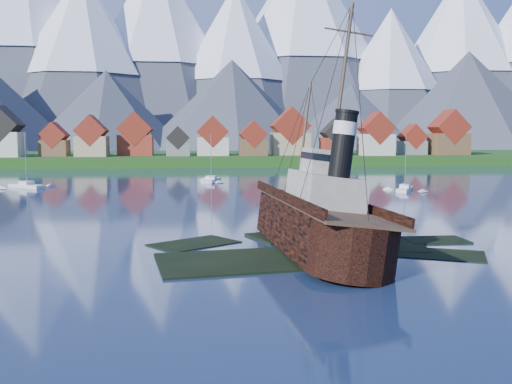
{
  "coord_description": "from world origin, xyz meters",
  "views": [
    {
      "loc": [
        -9.04,
        -48.79,
        10.64
      ],
      "look_at": [
        -2.95,
        6.0,
        5.0
      ],
      "focal_mm": 40.0,
      "sensor_mm": 36.0,
      "label": 1
    }
  ],
  "objects": [
    {
      "name": "ground",
      "position": [
        0.0,
        0.0,
        0.0
      ],
      "size": [
        1400.0,
        1400.0,
        0.0
      ],
      "primitive_type": "plane",
      "color": "#1A294A",
      "rests_on": "ground"
    },
    {
      "name": "shoal",
      "position": [
        1.78,
        2.15,
        -0.35
      ],
      "size": [
        31.71,
        21.24,
        1.14
      ],
      "color": "black",
      "rests_on": "ground"
    },
    {
      "name": "shore_bank",
      "position": [
        0.0,
        170.0,
        0.0
      ],
      "size": [
        600.0,
        80.0,
        3.2
      ],
      "primitive_type": "cube",
      "color": "#153F12",
      "rests_on": "ground"
    },
    {
      "name": "seawall",
      "position": [
        0.0,
        132.0,
        0.0
      ],
      "size": [
        600.0,
        2.5,
        2.0
      ],
      "primitive_type": "cube",
      "color": "#3F3D38",
      "rests_on": "ground"
    },
    {
      "name": "town",
      "position": [
        -33.12,
        152.18,
        8.99
      ],
      "size": [
        250.96,
        16.69,
        17.3
      ],
      "color": "maroon",
      "rests_on": "ground"
    },
    {
      "name": "mountains",
      "position": [
        -0.79,
        481.26,
        89.34
      ],
      "size": [
        965.0,
        340.0,
        205.0
      ],
      "color": "#2D333D",
      "rests_on": "ground"
    },
    {
      "name": "tugboat_wreck",
      "position": [
        1.7,
        2.82,
        2.89
      ],
      "size": [
        6.71,
        28.93,
        22.92
      ],
      "rotation": [
        0.0,
        0.12,
        0.07
      ],
      "color": "black",
      "rests_on": "ground"
    },
    {
      "name": "sailboat_c",
      "position": [
        -41.74,
        67.63,
        0.25
      ],
      "size": [
        8.24,
        7.09,
        11.27
      ],
      "rotation": [
        0.0,
        0.0,
        0.91
      ],
      "color": "silver",
      "rests_on": "ground"
    },
    {
      "name": "sailboat_d",
      "position": [
        30.3,
        53.33,
        0.24
      ],
      "size": [
        5.58,
        7.6,
        10.5
      ],
      "rotation": [
        0.0,
        0.0,
        -0.54
      ],
      "color": "silver",
      "rests_on": "ground"
    },
    {
      "name": "sailboat_e",
      "position": [
        -5.0,
        77.84,
        0.24
      ],
      "size": [
        4.74,
        9.78,
        11.0
      ],
      "rotation": [
        0.0,
        0.0,
        -0.26
      ],
      "color": "silver",
      "rests_on": "ground"
    }
  ]
}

